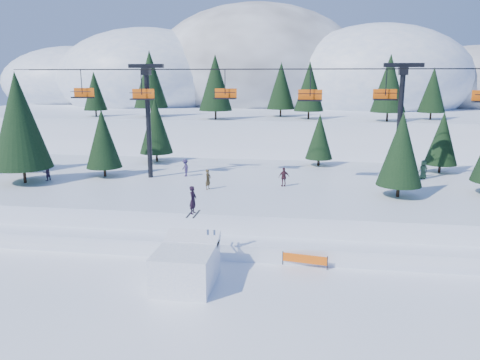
# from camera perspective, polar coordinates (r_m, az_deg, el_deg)

# --- Properties ---
(ground) EXTENTS (160.00, 160.00, 0.00)m
(ground) POSITION_cam_1_polar(r_m,az_deg,el_deg) (26.32, -4.63, -13.91)
(ground) COLOR white
(ground) RESTS_ON ground
(mid_shelf) EXTENTS (70.00, 22.00, 2.50)m
(mid_shelf) POSITION_cam_1_polar(r_m,az_deg,el_deg) (42.60, 0.76, -1.68)
(mid_shelf) COLOR white
(mid_shelf) RESTS_ON ground
(berm) EXTENTS (70.00, 6.00, 1.10)m
(berm) POSITION_cam_1_polar(r_m,az_deg,el_deg) (33.33, -1.55, -7.02)
(berm) COLOR white
(berm) RESTS_ON ground
(mountain_ridge) EXTENTS (119.00, 60.63, 26.46)m
(mountain_ridge) POSITION_cam_1_polar(r_m,az_deg,el_deg) (96.92, 2.17, 11.29)
(mountain_ridge) COLOR white
(mountain_ridge) RESTS_ON ground
(jump_kicker) EXTENTS (3.22, 4.42, 5.46)m
(jump_kicker) POSITION_cam_1_polar(r_m,az_deg,el_deg) (27.26, -6.56, -10.19)
(jump_kicker) COLOR white
(jump_kicker) RESTS_ON ground
(chairlift) EXTENTS (46.00, 3.21, 10.28)m
(chairlift) POSITION_cam_1_polar(r_m,az_deg,el_deg) (41.21, 3.44, 9.20)
(chairlift) COLOR black
(chairlift) RESTS_ON mid_shelf
(conifer_stand) EXTENTS (64.67, 16.20, 9.65)m
(conifer_stand) POSITION_cam_1_polar(r_m,az_deg,el_deg) (41.64, 2.46, 6.10)
(conifer_stand) COLOR black
(conifer_stand) RESTS_ON mid_shelf
(distant_skiers) EXTENTS (34.82, 8.51, 1.75)m
(distant_skiers) POSITION_cam_1_polar(r_m,az_deg,el_deg) (42.19, 2.33, 1.05)
(distant_skiers) COLOR #243E29
(distant_skiers) RESTS_ON mid_shelf
(banner_near) EXTENTS (2.82, 0.51, 0.90)m
(banner_near) POSITION_cam_1_polar(r_m,az_deg,el_deg) (29.86, 7.90, -9.54)
(banner_near) COLOR black
(banner_near) RESTS_ON ground
(banner_far) EXTENTS (2.86, 0.14, 0.90)m
(banner_far) POSITION_cam_1_polar(r_m,az_deg,el_deg) (30.91, 19.51, -9.39)
(banner_far) COLOR black
(banner_far) RESTS_ON ground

